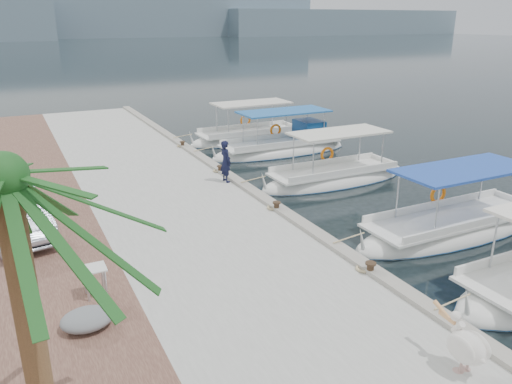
% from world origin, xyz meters
% --- Properties ---
extents(ground, '(400.00, 400.00, 0.00)m').
position_xyz_m(ground, '(0.00, 0.00, 0.00)').
color(ground, black).
rests_on(ground, ground).
extents(concrete_quay, '(6.00, 40.00, 0.50)m').
position_xyz_m(concrete_quay, '(-3.00, 5.00, 0.25)').
color(concrete_quay, '#A4A49F').
rests_on(concrete_quay, ground).
extents(quay_curb, '(0.44, 40.00, 0.12)m').
position_xyz_m(quay_curb, '(-0.22, 5.00, 0.56)').
color(quay_curb, gray).
rests_on(quay_curb, concrete_quay).
extents(cobblestone_strip, '(4.00, 40.00, 0.50)m').
position_xyz_m(cobblestone_strip, '(-8.00, 5.00, 0.25)').
color(cobblestone_strip, brown).
rests_on(cobblestone_strip, ground).
extents(distant_hills, '(330.00, 60.00, 18.00)m').
position_xyz_m(distant_hills, '(29.61, 201.49, 7.61)').
color(distant_hills, slate).
rests_on(distant_hills, ground).
extents(fishing_caique_b, '(7.80, 2.28, 2.83)m').
position_xyz_m(fishing_caique_b, '(4.48, -1.77, 0.12)').
color(fishing_caique_b, white).
rests_on(fishing_caique_b, ground).
extents(fishing_caique_c, '(7.04, 2.10, 2.83)m').
position_xyz_m(fishing_caique_c, '(4.11, 4.51, 0.12)').
color(fishing_caique_c, white).
rests_on(fishing_caique_c, ground).
extents(fishing_caique_d, '(7.87, 2.30, 2.83)m').
position_xyz_m(fishing_caique_d, '(4.63, 9.99, 0.18)').
color(fishing_caique_d, white).
rests_on(fishing_caique_d, ground).
extents(fishing_caique_e, '(7.30, 2.30, 2.83)m').
position_xyz_m(fishing_caique_e, '(4.24, 13.23, 0.12)').
color(fishing_caique_e, white).
rests_on(fishing_caique_e, ground).
extents(mooring_bollards, '(0.28, 20.28, 0.33)m').
position_xyz_m(mooring_bollards, '(-0.35, 1.50, 0.69)').
color(mooring_bollards, black).
rests_on(mooring_bollards, concrete_quay).
extents(pelican, '(0.53, 1.37, 1.06)m').
position_xyz_m(pelican, '(-1.19, -7.24, 1.05)').
color(pelican, tan).
rests_on(pelican, concrete_quay).
extents(fisherman, '(0.46, 0.65, 1.69)m').
position_xyz_m(fisherman, '(-0.60, 5.29, 1.35)').
color(fisherman, black).
rests_on(fisherman, concrete_quay).
extents(date_palm, '(4.60, 4.60, 5.41)m').
position_xyz_m(date_palm, '(-8.23, -6.27, 4.96)').
color(date_palm, brown).
rests_on(date_palm, cobblestone_strip).
extents(parked_car, '(2.34, 4.60, 1.45)m').
position_xyz_m(parked_car, '(-8.44, 3.35, 1.22)').
color(parked_car, '#A2A9BA').
rests_on(parked_car, cobblestone_strip).
extents(tarp_bundle, '(1.10, 0.90, 0.40)m').
position_xyz_m(tarp_bundle, '(-7.23, -2.70, 0.70)').
color(tarp_bundle, slate).
rests_on(tarp_bundle, cobblestone_strip).
extents(folding_table, '(0.55, 0.55, 0.73)m').
position_xyz_m(folding_table, '(-6.83, -1.43, 1.02)').
color(folding_table, silver).
rests_on(folding_table, cobblestone_strip).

